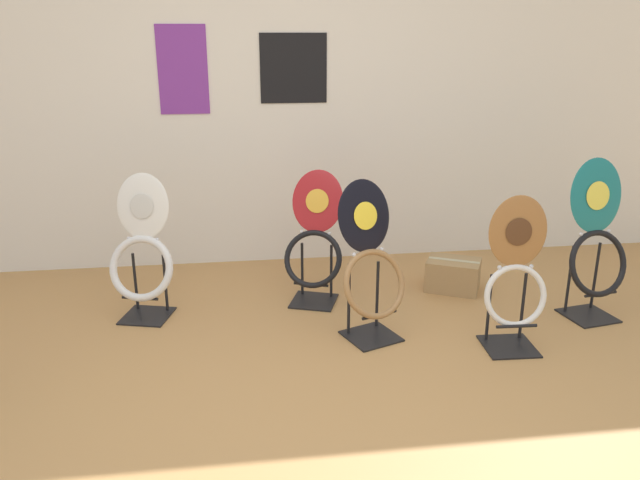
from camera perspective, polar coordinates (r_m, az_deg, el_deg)
ground_plane at (r=2.78m, az=0.28°, el=-18.60°), size 14.00×14.00×0.00m
wall_back at (r=4.61m, az=-3.95°, el=13.73°), size 8.00×0.07×2.60m
toilet_seat_display_woodgrain at (r=3.53m, az=17.42°, el=-3.51°), size 0.35×0.29×0.87m
toilet_seat_display_teal_sax at (r=4.08m, az=23.94°, el=-0.20°), size 0.43×0.32×0.98m
toilet_seat_display_jazz_black at (r=3.50m, az=4.61°, el=-2.13°), size 0.45×0.40×0.91m
toilet_seat_display_white_plain at (r=3.90m, az=-15.94°, el=-1.18°), size 0.43×0.35×0.89m
toilet_seat_display_crimson_swirl at (r=3.98m, az=-0.51°, el=-0.56°), size 0.44×0.42×0.84m
storage_box at (r=4.34m, az=12.07°, el=-3.14°), size 0.42×0.38×0.21m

